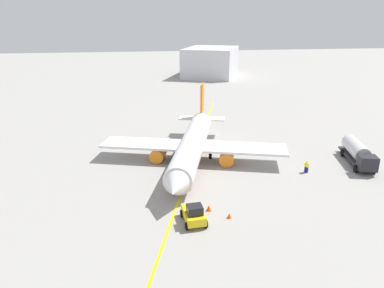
{
  "coord_description": "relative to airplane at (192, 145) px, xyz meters",
  "views": [
    {
      "loc": [
        48.05,
        -8.06,
        20.33
      ],
      "look_at": [
        0.0,
        0.0,
        3.0
      ],
      "focal_mm": 32.69,
      "sensor_mm": 36.0,
      "label": 1
    }
  ],
  "objects": [
    {
      "name": "ground_plane",
      "position": [
        0.49,
        -0.15,
        -2.6
      ],
      "size": [
        400.0,
        400.0,
        0.0
      ],
      "primitive_type": "plane",
      "color": "#9E9B96"
    },
    {
      "name": "airplane",
      "position": [
        0.0,
        0.0,
        0.0
      ],
      "size": [
        32.03,
        28.09,
        9.54
      ],
      "color": "white",
      "rests_on": "ground"
    },
    {
      "name": "fuel_tanker",
      "position": [
        4.76,
        24.2,
        -0.88
      ],
      "size": [
        10.31,
        5.04,
        3.15
      ],
      "color": "#2D2D33",
      "rests_on": "ground"
    },
    {
      "name": "pushback_tug",
      "position": [
        16.77,
        -2.69,
        -1.59
      ],
      "size": [
        3.71,
        2.49,
        2.2
      ],
      "color": "yellow",
      "rests_on": "ground"
    },
    {
      "name": "refueling_worker",
      "position": [
        6.67,
        15.17,
        -1.78
      ],
      "size": [
        0.63,
        0.56,
        1.71
      ],
      "color": "navy",
      "rests_on": "ground"
    },
    {
      "name": "safety_cone_nose",
      "position": [
        14.67,
        -0.6,
        -2.25
      ],
      "size": [
        0.63,
        0.63,
        0.69
      ],
      "primitive_type": "cone",
      "color": "#F2590F",
      "rests_on": "ground"
    },
    {
      "name": "safety_cone_wingtip",
      "position": [
        16.56,
        1.26,
        -2.3
      ],
      "size": [
        0.53,
        0.53,
        0.59
      ],
      "primitive_type": "cone",
      "color": "#F2590F",
      "rests_on": "ground"
    },
    {
      "name": "distant_hangar",
      "position": [
        -84.5,
        21.45,
        2.65
      ],
      "size": [
        30.5,
        26.43,
        10.51
      ],
      "color": "silver",
      "rests_on": "ground"
    },
    {
      "name": "taxi_line_marking",
      "position": [
        0.49,
        -0.15,
        -2.59
      ],
      "size": [
        79.4,
        24.94,
        0.01
      ],
      "primitive_type": "cube",
      "rotation": [
        0.0,
        0.0,
        -0.3
      ],
      "color": "yellow",
      "rests_on": "ground"
    }
  ]
}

